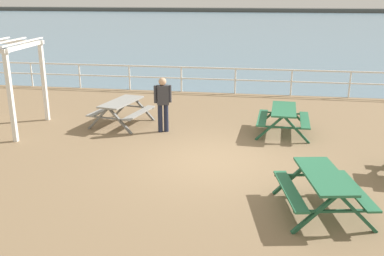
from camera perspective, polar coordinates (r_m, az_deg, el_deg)
name	(u,v)px	position (r m, az deg, el deg)	size (l,w,h in m)	color
ground_plane	(214,164)	(10.92, 2.88, -4.78)	(30.00, 24.00, 0.20)	#846B4C
sea_band	(257,24)	(62.95, 8.62, 13.51)	(142.00, 90.00, 0.01)	slate
distant_shoreline	(261,12)	(105.89, 9.11, 14.97)	(142.00, 6.00, 1.80)	#4C4C47
seaward_railing	(235,76)	(18.14, 5.78, 6.94)	(23.07, 0.07, 1.08)	white
picnic_table_mid_centre	(122,107)	(13.84, -9.33, 2.78)	(1.83, 2.06, 0.80)	gray
picnic_table_far_left	(323,183)	(8.56, 16.99, -7.05)	(1.82, 2.05, 0.80)	#286B47
picnic_table_far_right	(284,115)	(13.07, 12.06, 1.76)	(1.62, 1.87, 0.80)	#286B47
visitor	(163,101)	(12.88, -3.89, 3.56)	(0.50, 0.33, 1.66)	#1E2338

